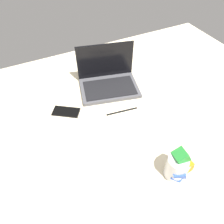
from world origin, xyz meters
The scene contains 5 objects.
bed_mattress centered at (0.00, 0.00, 9.00)cm, with size 180.00×140.00×18.00cm, color beige.
laptop centered at (-9.00, 23.83, 22.41)cm, with size 37.55×30.24×23.00cm.
snack_cup centered at (-8.51, -39.98, 24.14)cm, with size 9.03×10.02×14.50cm.
cell_phone centered at (-38.24, 13.97, 18.40)cm, with size 6.80×14.00×0.80cm, color black.
charger_cable centered at (-11.55, 1.30, 18.30)cm, with size 17.00×0.60×0.60cm, color black.
Camera 1 is at (-50.74, -66.76, 101.10)cm, focal length 34.55 mm.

